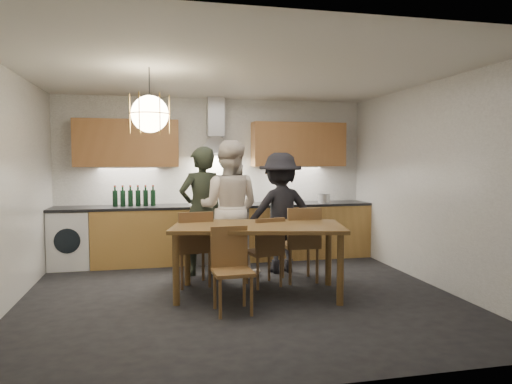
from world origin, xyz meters
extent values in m
plane|color=black|center=(0.00, 0.00, 0.00)|extent=(5.00, 5.00, 0.00)
cube|color=white|center=(0.00, 2.25, 1.30)|extent=(5.00, 0.02, 2.60)
cube|color=white|center=(0.00, -2.25, 1.30)|extent=(5.00, 0.02, 2.60)
cube|color=white|center=(-2.50, 0.00, 1.30)|extent=(0.02, 4.50, 2.60)
cube|color=white|center=(2.50, 0.00, 1.30)|extent=(0.02, 4.50, 2.60)
cube|color=silver|center=(0.00, 0.00, 2.60)|extent=(5.00, 4.50, 0.02)
cube|color=tan|center=(-1.18, 1.95, 0.43)|extent=(1.45, 0.60, 0.86)
cube|color=tan|center=(1.48, 1.95, 0.43)|extent=(2.05, 0.60, 0.86)
cube|color=white|center=(-2.20, 1.95, 0.42)|extent=(0.58, 0.58, 0.85)
cube|color=black|center=(-1.48, 1.95, 0.88)|extent=(2.05, 0.62, 0.04)
cube|color=black|center=(1.48, 1.95, 0.88)|extent=(2.05, 0.62, 0.04)
cube|color=silver|center=(0.00, 1.95, 0.40)|extent=(0.90, 0.60, 0.80)
cube|color=black|center=(0.00, 1.66, 0.38)|extent=(0.78, 0.02, 0.42)
cube|color=slate|center=(0.00, 1.95, 0.84)|extent=(0.90, 0.60, 0.08)
cube|color=silver|center=(0.00, 1.69, 0.90)|extent=(0.90, 0.08, 0.04)
cube|color=#BA7E47|center=(-1.38, 2.08, 1.86)|extent=(1.55, 0.35, 0.72)
cube|color=#BA7E47|center=(1.38, 2.08, 1.86)|extent=(1.55, 0.35, 0.72)
cube|color=silver|center=(0.00, 2.12, 2.29)|extent=(0.26, 0.22, 0.62)
cylinder|color=black|center=(-1.00, -0.10, 2.35)|extent=(0.01, 0.01, 0.50)
sphere|color=#FFE0A5|center=(-1.00, -0.10, 2.10)|extent=(0.40, 0.40, 0.40)
torus|color=gold|center=(-1.00, -0.10, 2.10)|extent=(0.43, 0.43, 0.01)
cube|color=brown|center=(0.23, 0.02, 0.82)|extent=(2.15, 1.39, 0.04)
cylinder|color=brown|center=(-0.74, -0.19, 0.40)|extent=(0.08, 0.08, 0.79)
cylinder|color=brown|center=(-0.57, 0.61, 0.40)|extent=(0.08, 0.08, 0.79)
cylinder|color=brown|center=(1.02, -0.57, 0.40)|extent=(0.08, 0.08, 0.79)
cylinder|color=brown|center=(1.20, 0.22, 0.40)|extent=(0.08, 0.08, 0.79)
cube|color=brown|center=(-0.50, 0.60, 0.47)|extent=(0.49, 0.49, 0.04)
cube|color=brown|center=(-0.47, 0.40, 0.72)|extent=(0.44, 0.10, 0.48)
cylinder|color=brown|center=(-0.35, 0.79, 0.22)|extent=(0.04, 0.04, 0.44)
cylinder|color=brown|center=(-0.30, 0.44, 0.22)|extent=(0.04, 0.04, 0.44)
cylinder|color=brown|center=(-0.70, 0.75, 0.22)|extent=(0.04, 0.04, 0.44)
cylinder|color=brown|center=(-0.65, 0.40, 0.22)|extent=(0.04, 0.04, 0.44)
cube|color=brown|center=(0.38, 0.39, 0.43)|extent=(0.48, 0.48, 0.04)
cube|color=brown|center=(0.42, 0.21, 0.67)|extent=(0.40, 0.13, 0.44)
cylinder|color=brown|center=(0.50, 0.58, 0.20)|extent=(0.03, 0.03, 0.41)
cylinder|color=brown|center=(0.58, 0.27, 0.20)|extent=(0.03, 0.03, 0.41)
cylinder|color=brown|center=(0.19, 0.51, 0.20)|extent=(0.03, 0.03, 0.41)
cylinder|color=brown|center=(0.26, 0.19, 0.20)|extent=(0.03, 0.03, 0.41)
cube|color=brown|center=(0.90, 0.51, 0.48)|extent=(0.45, 0.45, 0.04)
cube|color=brown|center=(0.90, 0.31, 0.75)|extent=(0.45, 0.05, 0.49)
cylinder|color=brown|center=(1.09, 0.69, 0.23)|extent=(0.04, 0.04, 0.46)
cylinder|color=brown|center=(1.08, 0.33, 0.23)|extent=(0.04, 0.04, 0.46)
cylinder|color=brown|center=(0.72, 0.69, 0.23)|extent=(0.04, 0.04, 0.46)
cylinder|color=brown|center=(0.72, 0.33, 0.23)|extent=(0.04, 0.04, 0.46)
cube|color=brown|center=(-0.17, -0.56, 0.43)|extent=(0.42, 0.42, 0.04)
cube|color=brown|center=(-0.18, -0.38, 0.67)|extent=(0.40, 0.06, 0.44)
cylinder|color=brown|center=(-0.33, -0.73, 0.21)|extent=(0.03, 0.03, 0.41)
cylinder|color=brown|center=(-0.34, -0.40, 0.21)|extent=(0.03, 0.03, 0.41)
cylinder|color=brown|center=(0.00, -0.72, 0.21)|extent=(0.03, 0.03, 0.41)
cylinder|color=brown|center=(-0.02, -0.39, 0.21)|extent=(0.03, 0.03, 0.41)
imported|color=black|center=(-0.34, 1.15, 0.89)|extent=(0.76, 0.63, 1.79)
imported|color=beige|center=(0.03, 1.02, 0.94)|extent=(1.10, 0.98, 1.87)
imported|color=black|center=(0.79, 1.05, 0.85)|extent=(1.15, 0.73, 1.71)
imported|color=#B3B3B6|center=(1.02, 1.86, 0.93)|extent=(0.33, 0.33, 0.07)
cylinder|color=silver|center=(1.78, 1.92, 0.97)|extent=(0.24, 0.24, 0.14)
camera|label=1|loc=(-0.94, -5.21, 1.60)|focal=32.00mm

